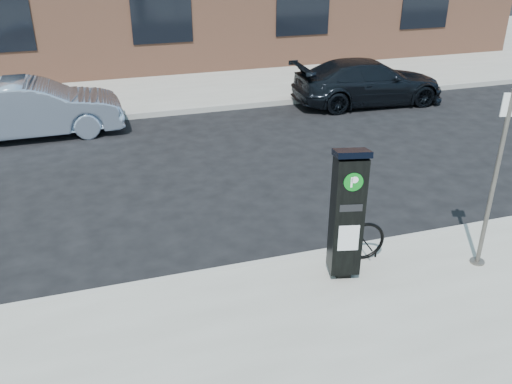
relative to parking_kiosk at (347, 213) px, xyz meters
name	(u,v)px	position (x,y,z in m)	size (l,w,h in m)	color
ground	(287,265)	(-0.61, 0.69, -1.18)	(120.00, 120.00, 0.00)	black
sidewalk_far	(158,65)	(-0.61, 14.69, -1.10)	(60.00, 12.00, 0.15)	gray
curb_near	(287,261)	(-0.61, 0.67, -1.10)	(60.00, 0.12, 0.16)	#9E9B93
curb_far	(188,111)	(-0.61, 8.71, -1.10)	(60.00, 0.12, 0.16)	#9E9B93
parking_kiosk	(347,213)	(0.00, 0.00, 0.00)	(0.54, 0.50, 2.00)	black
sign_pole	(494,183)	(2.11, -0.33, 0.31)	(0.23, 0.22, 2.70)	#5A544F
bike_rack	(365,241)	(0.49, 0.29, -0.72)	(0.63, 0.10, 0.63)	black
car_silver	(33,108)	(-4.59, 8.09, -0.47)	(1.49, 4.28, 1.41)	#9CADC6
car_dark	(368,82)	(4.68, 8.09, -0.52)	(1.83, 4.50, 1.31)	black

